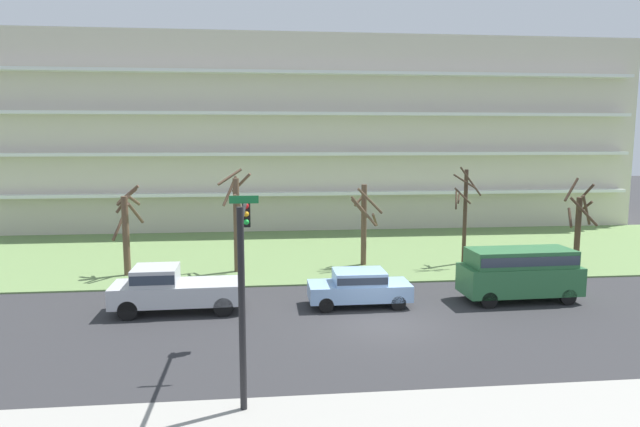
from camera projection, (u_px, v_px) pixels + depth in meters
ground at (383, 324)px, 21.62m from camera, size 160.00×160.00×0.00m
grass_lawn_strip at (336, 251)px, 35.40m from camera, size 80.00×16.00×0.08m
apartment_building at (314, 134)px, 48.97m from camera, size 51.34×14.57×15.18m
tree_far_left at (127, 228)px, 28.85m from camera, size 1.63×1.61×4.82m
tree_left at (236, 219)px, 29.58m from camera, size 1.86×1.79×5.62m
tree_center at (364, 221)px, 31.10m from camera, size 1.86×1.60×4.68m
tree_right at (465, 212)px, 31.41m from camera, size 1.57×1.60×5.69m
tree_far_right at (579, 222)px, 32.00m from camera, size 1.75×1.83×4.95m
van_green_near_left at (520, 270)px, 24.59m from camera, size 5.25×2.14×2.36m
pickup_silver_center_left at (172, 288)px, 23.06m from camera, size 5.45×2.13×1.95m
sedan_blue_center_right at (359, 286)px, 23.91m from camera, size 4.40×1.80×1.57m
traffic_signal_mast at (244, 256)px, 16.09m from camera, size 0.90×5.69×5.53m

